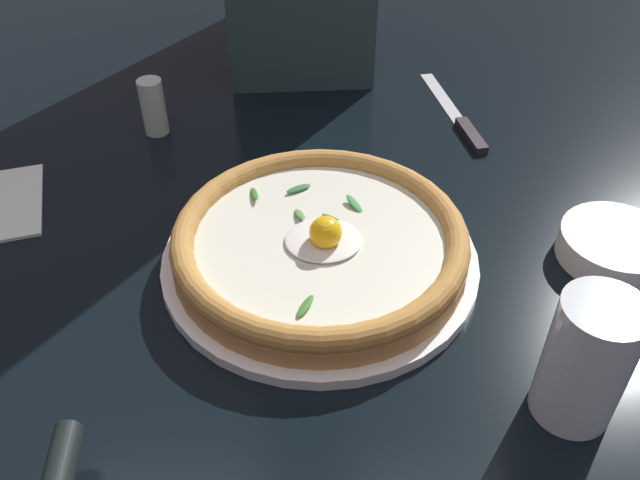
% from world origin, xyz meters
% --- Properties ---
extents(ground_plane, '(2.40, 2.40, 0.03)m').
position_xyz_m(ground_plane, '(0.00, 0.00, -0.01)').
color(ground_plane, black).
rests_on(ground_plane, ground).
extents(pizza_plate, '(0.33, 0.33, 0.01)m').
position_xyz_m(pizza_plate, '(0.01, 0.03, 0.01)').
color(pizza_plate, white).
rests_on(pizza_plate, ground).
extents(pizza, '(0.30, 0.30, 0.06)m').
position_xyz_m(pizza, '(0.01, 0.03, 0.03)').
color(pizza, '#BC8044').
rests_on(pizza, pizza_plate).
extents(side_bowl, '(0.12, 0.12, 0.03)m').
position_xyz_m(side_bowl, '(-0.29, 0.02, 0.02)').
color(side_bowl, white).
rests_on(side_bowl, ground).
extents(table_knife, '(0.06, 0.22, 0.01)m').
position_xyz_m(table_knife, '(-0.18, -0.25, 0.00)').
color(table_knife, silver).
rests_on(table_knife, ground).
extents(drinking_glass, '(0.07, 0.07, 0.12)m').
position_xyz_m(drinking_glass, '(-0.19, 0.21, 0.05)').
color(drinking_glass, silver).
rests_on(drinking_glass, ground).
extents(folded_napkin, '(0.13, 0.16, 0.01)m').
position_xyz_m(folded_napkin, '(0.38, -0.07, 0.00)').
color(folded_napkin, white).
rests_on(folded_napkin, ground).
extents(pepper_shaker, '(0.03, 0.03, 0.07)m').
position_xyz_m(pepper_shaker, '(0.23, -0.23, 0.04)').
color(pepper_shaker, silver).
rests_on(pepper_shaker, ground).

